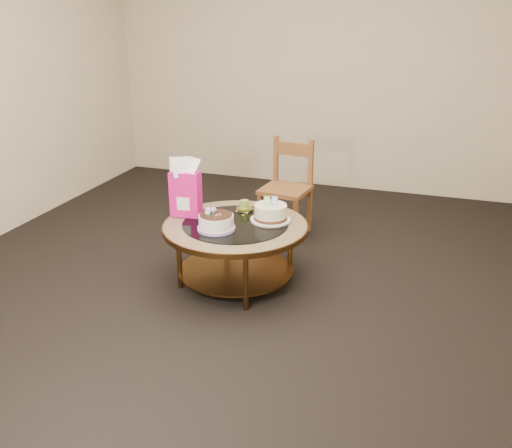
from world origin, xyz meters
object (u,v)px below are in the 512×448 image
(coffee_table, at_px, (235,234))
(decorated_cake, at_px, (216,223))
(gift_bag, at_px, (185,188))
(dining_chair, at_px, (287,188))
(cream_cake, at_px, (271,213))

(coffee_table, relative_size, decorated_cake, 3.97)
(gift_bag, height_order, dining_chair, gift_bag)
(dining_chair, bearing_deg, coffee_table, -87.83)
(coffee_table, relative_size, gift_bag, 2.43)
(gift_bag, bearing_deg, decorated_cake, -36.48)
(coffee_table, distance_m, dining_chair, 1.03)
(coffee_table, relative_size, dining_chair, 1.24)
(coffee_table, height_order, cream_cake, cream_cake)
(coffee_table, distance_m, cream_cake, 0.29)
(cream_cake, height_order, dining_chair, dining_chair)
(dining_chair, bearing_deg, decorated_cake, -91.18)
(gift_bag, bearing_deg, coffee_table, -10.64)
(cream_cake, bearing_deg, coffee_table, -166.81)
(cream_cake, height_order, gift_bag, gift_bag)
(decorated_cake, height_order, dining_chair, dining_chair)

